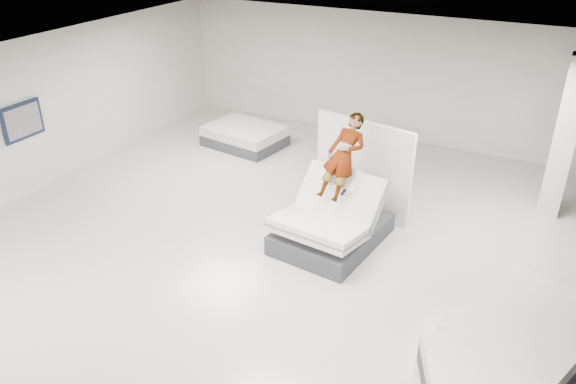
# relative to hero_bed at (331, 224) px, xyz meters

# --- Properties ---
(room) EXTENTS (14.00, 14.04, 3.20)m
(room) POSITION_rel_hero_bed_xyz_m (-0.56, -1.45, 1.19)
(room) COLOR beige
(room) RESTS_ON ground
(hero_bed) EXTENTS (1.80, 2.24, 1.38)m
(hero_bed) POSITION_rel_hero_bed_xyz_m (0.00, 0.00, 0.00)
(hero_bed) COLOR #38393D
(hero_bed) RESTS_ON floor
(person) EXTENTS (0.77, 1.63, 1.19)m
(person) POSITION_rel_hero_bed_xyz_m (0.04, 0.34, 0.90)
(person) COLOR slate
(person) RESTS_ON hero_bed
(remote) EXTENTS (0.07, 0.15, 0.08)m
(remote) POSITION_rel_hero_bed_xyz_m (0.22, -0.03, 0.71)
(remote) COLOR black
(remote) RESTS_ON person
(divider_panel) EXTENTS (2.09, 0.53, 1.93)m
(divider_panel) POSITION_rel_hero_bed_xyz_m (0.05, 1.40, 0.56)
(divider_panel) COLOR white
(divider_panel) RESTS_ON floor
(flat_bed_right_far) EXTENTS (2.19, 2.50, 0.57)m
(flat_bed_right_far) POSITION_rel_hero_bed_xyz_m (3.50, -1.30, -0.12)
(flat_bed_right_far) COLOR #38393D
(flat_bed_right_far) RESTS_ON floor
(flat_bed_left_far) EXTENTS (2.04, 1.65, 0.51)m
(flat_bed_left_far) POSITION_rel_hero_bed_xyz_m (-3.81, 3.31, -0.15)
(flat_bed_left_far) COLOR #38393D
(flat_bed_left_far) RESTS_ON floor
(column) EXTENTS (0.40, 0.40, 3.20)m
(column) POSITION_rel_hero_bed_xyz_m (3.44, 3.05, 1.19)
(column) COLOR silver
(column) RESTS_ON floor
(wall_poster) EXTENTS (0.06, 0.95, 0.75)m
(wall_poster) POSITION_rel_hero_bed_xyz_m (-6.49, -0.95, 1.19)
(wall_poster) COLOR black
(wall_poster) RESTS_ON wall_left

